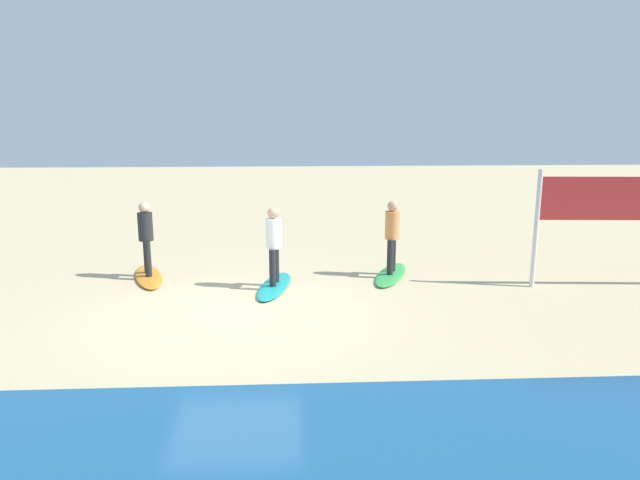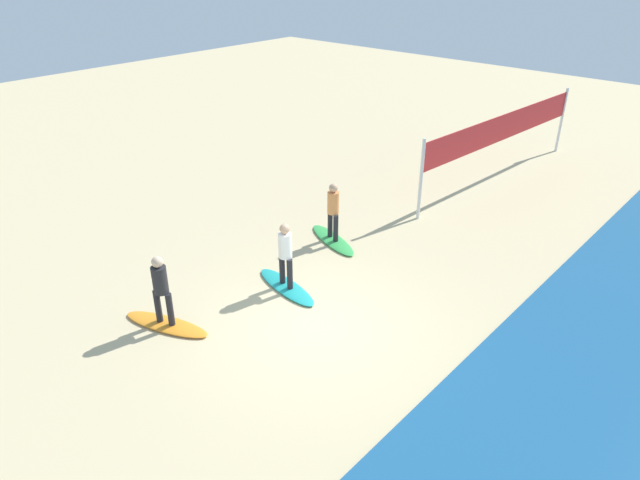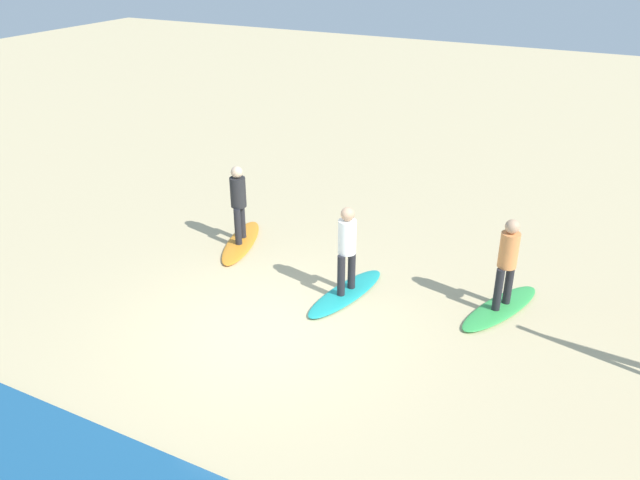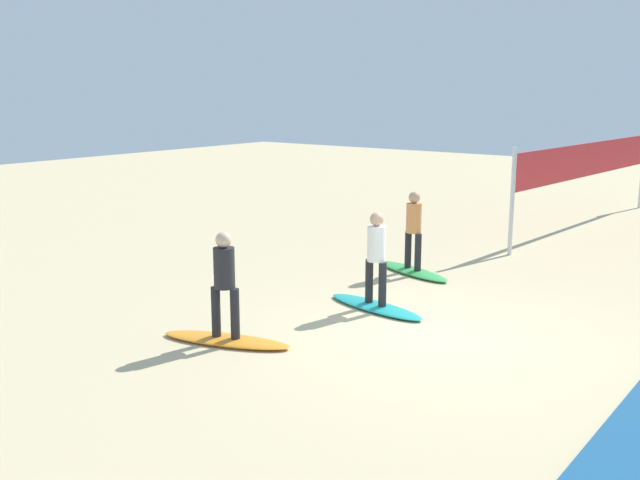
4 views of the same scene
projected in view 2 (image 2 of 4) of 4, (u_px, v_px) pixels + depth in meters
The scene contains 8 objects.
ground_plane at pixel (315, 327), 12.58m from camera, with size 60.00×60.00×0.00m, color #CCB789.
surfboard_green at pixel (333, 240), 16.15m from camera, with size 2.10×0.56×0.09m, color green.
surfer_green at pixel (333, 208), 15.69m from camera, with size 0.32×0.44×1.64m.
surfboard_teal at pixel (286, 287), 13.97m from camera, with size 2.10×0.56×0.09m, color teal.
surfer_teal at pixel (285, 251), 13.51m from camera, with size 0.32×0.45×1.64m.
surfboard_orange at pixel (166, 324), 12.61m from camera, with size 2.10×0.56×0.09m, color orange.
surfer_orange at pixel (161, 286), 12.15m from camera, with size 0.32×0.44×1.64m.
volleyball_net at pixel (503, 130), 19.46m from camera, with size 9.08×0.75×2.50m.
Camera 2 is at (7.60, 6.91, 7.51)m, focal length 32.46 mm.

